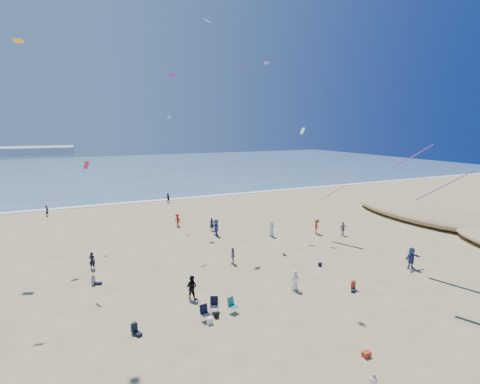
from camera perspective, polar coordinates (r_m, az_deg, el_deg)
name	(u,v)px	position (r m, az deg, el deg)	size (l,w,h in m)	color
ground	(270,361)	(21.43, 4.66, -24.27)	(220.00, 220.00, 0.00)	tan
ocean	(101,170)	(111.31, -20.41, 3.17)	(220.00, 100.00, 0.06)	#476B84
surf_line	(130,203)	(62.13, -16.39, -1.56)	(220.00, 1.20, 0.08)	white
standing_flyers	(247,238)	(38.18, 1.02, -7.08)	(33.59, 43.65, 1.87)	#A23117
seated_group	(255,323)	(23.75, 2.25, -19.35)	(18.51, 20.48, 0.84)	white
chair_cluster	(218,308)	(25.29, -3.42, -17.21)	(2.72, 1.53, 1.00)	black
white_tote	(210,321)	(24.48, -4.60, -19.00)	(0.35, 0.20, 0.40)	white
black_backpack	(216,315)	(25.14, -3.63, -18.19)	(0.30, 0.22, 0.38)	black
cooler	(366,354)	(22.60, 18.70, -22.37)	(0.45, 0.30, 0.30)	#B23419
navy_bag	(320,264)	(33.92, 12.09, -10.75)	(0.28, 0.18, 0.34)	black
kites_aloft	(273,101)	(34.76, 5.09, 13.70)	(42.67, 38.13, 29.11)	#DEFE16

